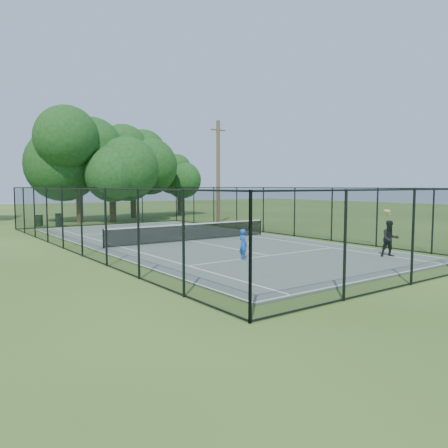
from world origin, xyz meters
TOP-DOWN VIEW (x-y plane):
  - ground at (0.00, 0.00)m, footprint 120.00×120.00m
  - tennis_court at (0.00, 0.00)m, footprint 11.00×24.00m
  - tennis_net at (0.00, 0.00)m, footprint 10.08×0.08m
  - fence at (0.00, 0.00)m, footprint 13.10×26.10m
  - tree_near_left at (-0.78, 16.68)m, footprint 6.52×6.52m
  - tree_near_mid at (1.50, 15.06)m, footprint 5.44×5.44m
  - tree_near_right at (5.13, 18.96)m, footprint 5.79×5.79m
  - tree_far_right at (11.15, 20.36)m, footprint 4.54×4.54m
  - trash_bin_left at (-4.54, 14.66)m, footprint 0.58×0.58m
  - trash_bin_right at (-3.27, 13.94)m, footprint 0.58×0.58m
  - utility_pole at (8.17, 9.00)m, footprint 1.40×0.30m
  - player_blue at (-1.52, -6.51)m, footprint 0.76×0.50m
  - player_black at (4.00, -9.62)m, footprint 1.03×0.95m

SIDE VIEW (x-z plane):
  - ground at x=0.00m, z-range 0.00..0.00m
  - tennis_court at x=0.00m, z-range 0.00..0.06m
  - trash_bin_left at x=-4.54m, z-range 0.01..0.88m
  - trash_bin_right at x=-3.27m, z-range 0.01..0.99m
  - tennis_net at x=0.00m, z-range 0.10..1.05m
  - player_blue at x=-1.52m, z-range 0.06..1.32m
  - player_black at x=4.00m, z-range -0.17..1.85m
  - fence at x=0.00m, z-range 0.00..3.00m
  - tree_far_right at x=11.15m, z-range 0.71..6.72m
  - utility_pole at x=8.17m, z-range 0.06..8.44m
  - tree_near_mid at x=1.50m, z-range 0.82..7.94m
  - tree_near_right at x=5.13m, z-range 1.08..9.07m
  - tree_near_left at x=-0.78m, z-range 0.98..9.48m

